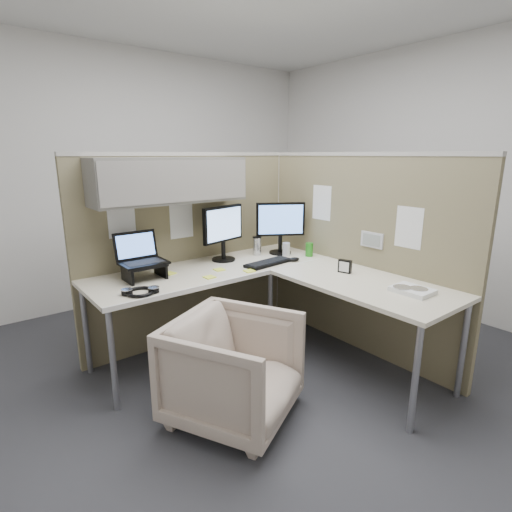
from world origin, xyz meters
TOP-DOWN VIEW (x-y plane):
  - ground at (0.00, 0.00)m, footprint 4.50×4.50m
  - partition_back at (-0.22, 0.83)m, footprint 2.00×0.36m
  - partition_right at (0.90, -0.07)m, footprint 0.07×2.03m
  - desk at (0.12, 0.13)m, footprint 2.00×1.98m
  - office_chair at (-0.49, -0.28)m, footprint 0.93×0.91m
  - monitor_left at (0.08, 0.67)m, footprint 0.44×0.20m
  - monitor_right at (0.63, 0.56)m, footprint 0.40×0.25m
  - laptop_station at (-0.67, 0.61)m, footprint 0.32×0.27m
  - keyboard at (0.30, 0.34)m, footprint 0.45×0.18m
  - mouse at (0.53, 0.28)m, footprint 0.11×0.08m
  - travel_mug at (0.42, 0.65)m, footprint 0.08×0.08m
  - soda_can_green at (0.76, 0.32)m, footprint 0.07×0.07m
  - soda_can_silver at (0.60, 0.45)m, footprint 0.07×0.07m
  - sticky_note_b at (0.05, 0.27)m, footprint 0.08×0.08m
  - sticky_note_a at (-0.28, 0.33)m, footprint 0.08×0.08m
  - sticky_note_c at (-0.47, 0.59)m, footprint 0.10×0.10m
  - sticky_note_d at (-0.11, 0.45)m, footprint 0.08×0.08m
  - headphones at (-0.82, 0.30)m, footprint 0.25×0.25m
  - paper_stack at (0.60, -0.78)m, footprint 0.20×0.25m
  - desk_clock at (0.61, -0.21)m, footprint 0.07×0.11m

SIDE VIEW (x-z plane):
  - ground at x=0.00m, z-range 0.00..0.00m
  - office_chair at x=-0.49m, z-range 0.00..0.72m
  - desk at x=0.12m, z-range 0.32..1.05m
  - sticky_note_b at x=0.05m, z-range 0.73..0.74m
  - sticky_note_a at x=-0.28m, z-range 0.73..0.74m
  - sticky_note_c at x=-0.47m, z-range 0.73..0.74m
  - sticky_note_d at x=-0.11m, z-range 0.73..0.74m
  - keyboard at x=0.30m, z-range 0.73..0.75m
  - headphones at x=-0.82m, z-range 0.73..0.76m
  - paper_stack at x=0.60m, z-range 0.73..0.76m
  - mouse at x=0.53m, z-range 0.73..0.76m
  - desk_clock at x=0.61m, z-range 0.73..0.83m
  - soda_can_green at x=0.76m, z-range 0.73..0.85m
  - soda_can_silver at x=0.60m, z-range 0.73..0.85m
  - travel_mug at x=0.42m, z-range 0.73..0.90m
  - partition_right at x=0.90m, z-range 0.00..1.63m
  - laptop_station at x=-0.67m, z-range 0.69..1.02m
  - monitor_left at x=0.08m, z-range 0.77..1.24m
  - monitor_right at x=0.63m, z-range 0.77..1.24m
  - partition_back at x=-0.22m, z-range 0.28..1.91m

